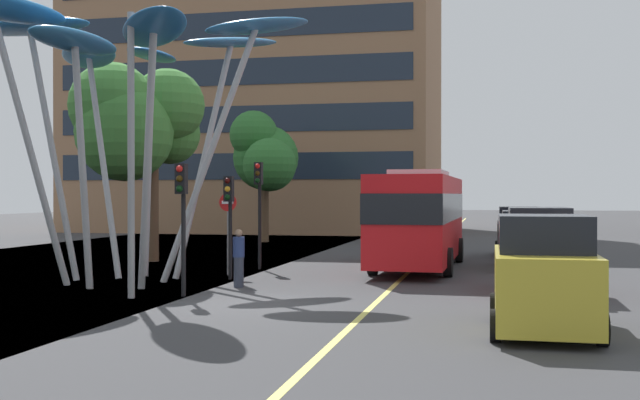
{
  "coord_description": "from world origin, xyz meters",
  "views": [
    {
      "loc": [
        5.74,
        -18.33,
        2.69
      ],
      "look_at": [
        -0.04,
        8.04,
        2.5
      ],
      "focal_mm": 43.81,
      "sensor_mm": 36.0,
      "label": 1
    }
  ],
  "objects": [
    {
      "name": "backdrop_building",
      "position": [
        -11.41,
        39.42,
        12.64
      ],
      "size": [
        26.2,
        15.96,
        25.28
      ],
      "color": "#936B4C",
      "rests_on": "ground"
    },
    {
      "name": "ground",
      "position": [
        -0.63,
        0.0,
        -0.05
      ],
      "size": [
        120.0,
        240.0,
        0.1
      ],
      "color": "#38383A"
    },
    {
      "name": "traffic_light_kerb_near",
      "position": [
        -2.19,
        0.89,
        2.54
      ],
      "size": [
        0.28,
        0.42,
        3.5
      ],
      "color": "black",
      "rests_on": "ground"
    },
    {
      "name": "tree_pavement_near",
      "position": [
        -8.09,
        10.43,
        5.66
      ],
      "size": [
        4.92,
        5.18,
        7.88
      ],
      "color": "brown",
      "rests_on": "ground"
    },
    {
      "name": "car_parked_near",
      "position": [
        6.75,
        -2.57,
        1.08
      ],
      "size": [
        2.05,
        3.92,
        2.29
      ],
      "color": "gold",
      "rests_on": "ground"
    },
    {
      "name": "no_entry_sign",
      "position": [
        -2.82,
        6.38,
        1.81
      ],
      "size": [
        0.6,
        0.12,
        2.73
      ],
      "color": "gray",
      "rests_on": "ground"
    },
    {
      "name": "leaf_sculpture",
      "position": [
        -5.79,
        3.59,
        7.03
      ],
      "size": [
        11.1,
        9.76,
        8.7
      ],
      "color": "#9EA0A5",
      "rests_on": "ground"
    },
    {
      "name": "car_side_street",
      "position": [
        6.93,
        16.58,
        1.02
      ],
      "size": [
        2.01,
        4.11,
        2.16
      ],
      "color": "black",
      "rests_on": "ground"
    },
    {
      "name": "car_parked_mid",
      "position": [
        7.02,
        3.61,
        1.09
      ],
      "size": [
        1.91,
        4.15,
        2.34
      ],
      "color": "maroon",
      "rests_on": "ground"
    },
    {
      "name": "red_bus",
      "position": [
        3.2,
        10.08,
        1.94
      ],
      "size": [
        2.92,
        9.9,
        3.55
      ],
      "color": "red",
      "rests_on": "ground"
    },
    {
      "name": "street_lamp",
      "position": [
        -3.06,
        0.34,
        4.76
      ],
      "size": [
        1.44,
        0.44,
        7.47
      ],
      "color": "gray",
      "rests_on": "ground"
    },
    {
      "name": "tree_pavement_far",
      "position": [
        -6.93,
        24.64,
        4.93
      ],
      "size": [
        4.24,
        5.55,
        7.51
      ],
      "color": "brown",
      "rests_on": "ground"
    },
    {
      "name": "traffic_light_kerb_far",
      "position": [
        -2.32,
        5.04,
        2.37
      ],
      "size": [
        0.28,
        0.42,
        3.26
      ],
      "color": "black",
      "rests_on": "ground"
    },
    {
      "name": "pedestrian",
      "position": [
        -1.39,
        3.18,
        0.85
      ],
      "size": [
        0.34,
        0.34,
        1.68
      ],
      "color": "#2D3342",
      "rests_on": "ground"
    },
    {
      "name": "traffic_light_island_mid",
      "position": [
        -2.4,
        8.55,
        2.78
      ],
      "size": [
        0.28,
        0.42,
        3.85
      ],
      "color": "black",
      "rests_on": "ground"
    },
    {
      "name": "car_parked_far",
      "position": [
        6.97,
        10.74,
        0.98
      ],
      "size": [
        1.97,
        4.06,
        2.1
      ],
      "color": "#2D5138",
      "rests_on": "ground"
    }
  ]
}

